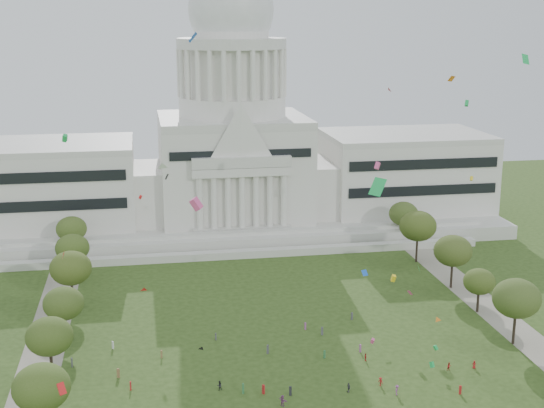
# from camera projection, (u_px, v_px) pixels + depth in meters

# --- Properties ---
(ground) EXTENTS (400.00, 400.00, 0.00)m
(ground) POSITION_uv_depth(u_px,v_px,m) (318.00, 406.00, 127.36)
(ground) COLOR #2D4417
(ground) RESTS_ON ground
(capitol) EXTENTS (160.00, 64.50, 91.30)m
(capitol) POSITION_uv_depth(u_px,v_px,m) (233.00, 156.00, 230.49)
(capitol) COLOR beige
(capitol) RESTS_ON ground
(path_left) EXTENTS (8.00, 160.00, 0.04)m
(path_left) POSITION_uv_depth(u_px,v_px,m) (44.00, 351.00, 147.96)
(path_left) COLOR gray
(path_left) RESTS_ON ground
(path_right) EXTENTS (8.00, 160.00, 0.04)m
(path_right) POSITION_uv_depth(u_px,v_px,m) (502.00, 318.00, 164.08)
(path_right) COLOR gray
(path_right) RESTS_ON ground
(row_tree_l_1) EXTENTS (8.86, 8.86, 12.59)m
(row_tree_l_1) POSITION_uv_depth(u_px,v_px,m) (41.00, 387.00, 114.96)
(row_tree_l_1) COLOR black
(row_tree_l_1) RESTS_ON ground
(row_tree_l_2) EXTENTS (8.42, 8.42, 11.97)m
(row_tree_l_2) POSITION_uv_depth(u_px,v_px,m) (49.00, 336.00, 134.27)
(row_tree_l_2) COLOR black
(row_tree_l_2) RESTS_ON ground
(row_tree_r_2) EXTENTS (9.55, 9.55, 13.58)m
(row_tree_r_2) POSITION_uv_depth(u_px,v_px,m) (517.00, 298.00, 149.09)
(row_tree_r_2) COLOR black
(row_tree_r_2) RESTS_ON ground
(row_tree_l_3) EXTENTS (8.12, 8.12, 11.55)m
(row_tree_l_3) POSITION_uv_depth(u_px,v_px,m) (63.00, 304.00, 150.38)
(row_tree_l_3) COLOR black
(row_tree_l_3) RESTS_ON ground
(row_tree_r_3) EXTENTS (7.01, 7.01, 9.98)m
(row_tree_r_3) POSITION_uv_depth(u_px,v_px,m) (479.00, 282.00, 166.05)
(row_tree_r_3) COLOR black
(row_tree_r_3) RESTS_ON ground
(row_tree_l_4) EXTENTS (9.29, 9.29, 13.21)m
(row_tree_l_4) POSITION_uv_depth(u_px,v_px,m) (71.00, 268.00, 167.77)
(row_tree_l_4) COLOR black
(row_tree_l_4) RESTS_ON ground
(row_tree_r_4) EXTENTS (9.19, 9.19, 13.06)m
(row_tree_r_4) POSITION_uv_depth(u_px,v_px,m) (453.00, 251.00, 180.43)
(row_tree_r_4) COLOR black
(row_tree_r_4) RESTS_ON ground
(row_tree_l_5) EXTENTS (8.33, 8.33, 11.85)m
(row_tree_l_5) POSITION_uv_depth(u_px,v_px,m) (72.00, 248.00, 185.58)
(row_tree_l_5) COLOR black
(row_tree_l_5) RESTS_ON ground
(row_tree_r_5) EXTENTS (9.82, 9.82, 13.96)m
(row_tree_r_5) POSITION_uv_depth(u_px,v_px,m) (418.00, 226.00, 199.32)
(row_tree_r_5) COLOR black
(row_tree_r_5) RESTS_ON ground
(row_tree_l_6) EXTENTS (8.19, 8.19, 11.64)m
(row_tree_l_6) POSITION_uv_depth(u_px,v_px,m) (71.00, 229.00, 202.66)
(row_tree_l_6) COLOR black
(row_tree_l_6) RESTS_ON ground
(row_tree_r_6) EXTENTS (8.42, 8.42, 11.97)m
(row_tree_r_6) POSITION_uv_depth(u_px,v_px,m) (403.00, 214.00, 217.22)
(row_tree_r_6) COLOR black
(row_tree_r_6) RESTS_ON ground
(person_0) EXTENTS (0.89, 0.75, 1.54)m
(person_0) POSITION_uv_depth(u_px,v_px,m) (474.00, 365.00, 140.71)
(person_0) COLOR #B21E1E
(person_0) RESTS_ON ground
(person_2) EXTENTS (0.84, 0.59, 1.59)m
(person_2) POSITION_uv_depth(u_px,v_px,m) (449.00, 366.00, 139.88)
(person_2) COLOR #B21E1E
(person_2) RESTS_ON ground
(person_3) EXTENTS (1.01, 1.19, 1.64)m
(person_3) POSITION_uv_depth(u_px,v_px,m) (380.00, 382.00, 134.08)
(person_3) COLOR #B21E1E
(person_3) RESTS_ON ground
(person_4) EXTENTS (0.78, 1.13, 1.77)m
(person_4) POSITION_uv_depth(u_px,v_px,m) (349.00, 387.00, 131.87)
(person_4) COLOR #4C4C51
(person_4) RESTS_ON ground
(person_5) EXTENTS (1.63, 1.89, 1.95)m
(person_5) POSITION_uv_depth(u_px,v_px,m) (283.00, 401.00, 127.14)
(person_5) COLOR #994C8C
(person_5) RESTS_ON ground
(person_8) EXTENTS (0.95, 0.66, 1.81)m
(person_8) POSITION_uv_depth(u_px,v_px,m) (219.00, 385.00, 132.52)
(person_8) COLOR #26262B
(person_8) RESTS_ON ground
(person_9) EXTENTS (1.18, 1.34, 1.85)m
(person_9) POSITION_uv_depth(u_px,v_px,m) (397.00, 390.00, 130.82)
(person_9) COLOR #994C8C
(person_9) RESTS_ON ground
(person_10) EXTENTS (0.50, 0.91, 1.54)m
(person_10) POSITION_uv_depth(u_px,v_px,m) (366.00, 357.00, 143.78)
(person_10) COLOR #B21E1E
(person_10) RESTS_ON ground
(distant_crowd) EXTENTS (67.65, 41.41, 1.95)m
(distant_crowd) POSITION_uv_depth(u_px,v_px,m) (233.00, 374.00, 136.95)
(distant_crowd) COLOR #B21E1E
(distant_crowd) RESTS_ON ground
(kite_swarm) EXTENTS (83.57, 95.53, 63.83)m
(kite_swarm) POSITION_uv_depth(u_px,v_px,m) (312.00, 212.00, 128.53)
(kite_swarm) COLOR yellow
(kite_swarm) RESTS_ON ground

